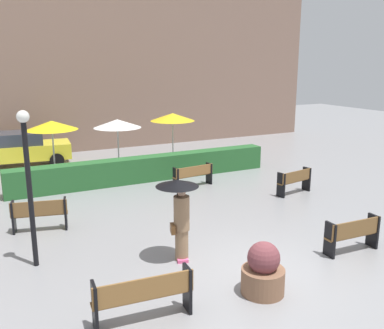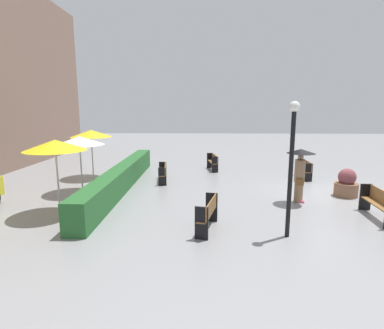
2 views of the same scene
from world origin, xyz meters
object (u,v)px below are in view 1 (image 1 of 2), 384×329
Objects in this scene: bench_near_right at (353,233)px; patio_umbrella_yellow_far at (173,117)px; bench_back_row at (193,174)px; pedestrian_with_umbrella at (180,208)px; patio_umbrella_yellow at (52,125)px; parked_car at (21,148)px; patio_umbrella_white at (117,124)px; bench_far_right at (295,180)px; planter_pot at (263,271)px; bench_near_left at (143,295)px; lamp_post at (28,173)px; bench_far_left at (40,213)px.

patio_umbrella_yellow_far reaches higher than bench_near_right.
bench_back_row is at bearing 97.57° from bench_near_right.
patio_umbrella_yellow_far is (0.80, 3.67, 1.74)m from bench_back_row.
patio_umbrella_yellow_far is (3.94, 9.12, 0.89)m from pedestrian_with_umbrella.
bench_near_right is 0.76× the size of pedestrian_with_umbrella.
parked_car is (-0.86, 3.71, -1.49)m from patio_umbrella_yellow.
bench_near_right is 15.09m from parked_car.
patio_umbrella_yellow is 1.06× the size of patio_umbrella_white.
bench_far_right is 1.37× the size of planter_pot.
patio_umbrella_yellow reaches higher than bench_near_left.
planter_pot is at bearing -91.58° from patio_umbrella_white.
bench_back_row is 1.08× the size of bench_near_right.
patio_umbrella_yellow_far is at bearing -25.10° from parked_car.
bench_near_left is 1.23× the size of bench_far_right.
planter_pot reaches higher than bench_near_right.
lamp_post is (-1.48, 3.28, 1.72)m from bench_near_left.
bench_far_left is 0.63× the size of patio_umbrella_yellow.
pedestrian_with_umbrella reaches higher than planter_pot.
bench_back_row is at bearing 57.14° from bench_near_left.
patio_umbrella_yellow_far is 0.55× the size of parked_car.
patio_umbrella_white is (-2.89, 10.20, 1.66)m from bench_near_right.
bench_near_left is at bearing -90.98° from patio_umbrella_yellow.
bench_near_right is (0.93, -7.02, 0.02)m from bench_back_row.
patio_umbrella_yellow reaches higher than parked_car.
bench_near_right is 10.73m from patio_umbrella_white.
patio_umbrella_yellow reaches higher than bench_back_row.
bench_near_left is 9.16m from bench_far_right.
planter_pot is (2.57, -0.15, -0.07)m from bench_near_left.
bench_far_left is at bearing 123.03° from planter_pot.
lamp_post is at bearing -103.17° from patio_umbrella_yellow.
pedestrian_with_umbrella reaches higher than bench_back_row.
patio_umbrella_yellow_far is (-2.07, 6.15, 1.71)m from bench_far_right.
parked_car is at bearing 132.63° from bench_far_right.
planter_pot is at bearing -106.49° from bench_back_row.
bench_far_right is at bearing -35.66° from patio_umbrella_yellow.
bench_near_left reaches higher than bench_back_row.
bench_far_left is (-1.08, 5.45, -0.01)m from bench_near_left.
patio_umbrella_yellow_far reaches higher than bench_far_right.
parked_car is (-2.37, 12.07, -0.52)m from pedestrian_with_umbrella.
pedestrian_with_umbrella is 12.31m from parked_car.
patio_umbrella_yellow is (-4.64, 2.91, 1.81)m from bench_back_row.
bench_near_left is 12.58m from patio_umbrella_yellow_far.
bench_back_row is at bearing -50.25° from parked_car.
patio_umbrella_white reaches higher than pedestrian_with_umbrella.
bench_near_left is 14.10m from parked_car.
lamp_post reaches higher than bench_far_right.
bench_near_right is at bearing -21.12° from pedestrian_with_umbrella.
bench_far_left is at bearing -92.58° from parked_car.
bench_far_right is 9.42m from patio_umbrella_yellow.
pedestrian_with_umbrella is at bearing 112.21° from planter_pot.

